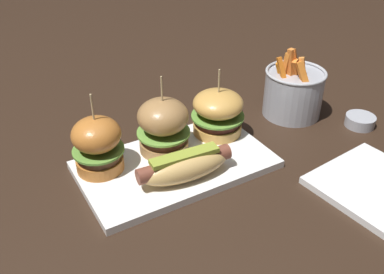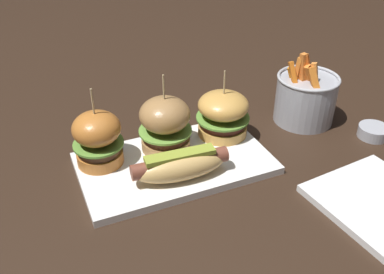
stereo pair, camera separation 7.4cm
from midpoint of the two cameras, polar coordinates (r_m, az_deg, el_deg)
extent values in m
plane|color=black|center=(0.76, -4.96, -4.18)|extent=(3.00, 3.00, 0.00)
cube|color=white|center=(0.76, -4.98, -3.76)|extent=(0.33, 0.19, 0.01)
ellipsoid|color=tan|center=(0.70, -4.01, -4.02)|extent=(0.16, 0.07, 0.05)
cylinder|color=brown|center=(0.70, -4.03, -3.67)|extent=(0.16, 0.04, 0.03)
cube|color=olive|center=(0.69, -4.08, -2.59)|extent=(0.12, 0.03, 0.01)
cylinder|color=#BE6F2D|center=(0.75, -14.88, -3.47)|extent=(0.08, 0.08, 0.02)
cylinder|color=brown|center=(0.74, -15.07, -2.34)|extent=(0.07, 0.07, 0.01)
cylinder|color=#609338|center=(0.74, -15.18, -1.75)|extent=(0.09, 0.09, 0.00)
ellipsoid|color=#BE6F2D|center=(0.72, -15.52, 0.23)|extent=(0.08, 0.08, 0.06)
cylinder|color=tan|center=(0.70, -16.03, 3.22)|extent=(0.00, 0.00, 0.06)
cylinder|color=#A57745|center=(0.78, -6.35, -1.07)|extent=(0.09, 0.09, 0.02)
cylinder|color=#452617|center=(0.77, -6.42, 0.00)|extent=(0.08, 0.08, 0.01)
cylinder|color=#6B9E3D|center=(0.77, -6.46, 0.59)|extent=(0.10, 0.10, 0.00)
ellipsoid|color=#A57745|center=(0.75, -6.62, 2.71)|extent=(0.09, 0.09, 0.06)
cylinder|color=tan|center=(0.73, -6.84, 5.82)|extent=(0.00, 0.00, 0.06)
cylinder|color=gold|center=(0.83, 0.82, 1.20)|extent=(0.09, 0.09, 0.02)
cylinder|color=#492118|center=(0.82, 0.83, 2.20)|extent=(0.09, 0.09, 0.01)
cylinder|color=#609338|center=(0.82, 0.83, 2.76)|extent=(0.10, 0.10, 0.00)
ellipsoid|color=gold|center=(0.80, 0.85, 4.38)|extent=(0.10, 0.10, 0.05)
cylinder|color=tan|center=(0.79, 0.87, 6.89)|extent=(0.00, 0.00, 0.06)
cylinder|color=#A8AAB2|center=(0.92, 11.04, 5.56)|extent=(0.12, 0.12, 0.09)
torus|color=#B7BABF|center=(0.90, 11.37, 8.37)|extent=(0.12, 0.12, 0.01)
cube|color=orange|center=(0.90, 11.34, 8.66)|extent=(0.04, 0.02, 0.09)
cube|color=orange|center=(0.90, 9.51, 8.00)|extent=(0.03, 0.02, 0.06)
cube|color=orange|center=(0.89, 9.82, 8.48)|extent=(0.02, 0.02, 0.08)
cube|color=orange|center=(0.92, 10.37, 8.17)|extent=(0.03, 0.01, 0.06)
cube|color=orange|center=(0.90, 11.34, 8.14)|extent=(0.04, 0.02, 0.07)
cube|color=orange|center=(0.89, 10.64, 8.60)|extent=(0.02, 0.02, 0.09)
cube|color=orange|center=(0.90, 10.89, 7.99)|extent=(0.02, 0.03, 0.06)
cube|color=orange|center=(0.87, 12.35, 7.30)|extent=(0.03, 0.05, 0.08)
cube|color=orange|center=(0.90, 10.24, 8.27)|extent=(0.02, 0.02, 0.07)
cube|color=orange|center=(0.89, 12.20, 7.83)|extent=(0.02, 0.03, 0.08)
cube|color=orange|center=(0.88, 9.65, 7.89)|extent=(0.02, 0.04, 0.08)
cylinder|color=#A8AAB2|center=(0.93, 19.32, 1.96)|extent=(0.06, 0.06, 0.02)
cylinder|color=tan|center=(0.92, 19.39, 2.32)|extent=(0.05, 0.05, 0.00)
cube|color=white|center=(0.76, 20.84, -6.39)|extent=(0.19, 0.19, 0.01)
camera|label=1|loc=(0.04, -92.86, -1.84)|focal=40.16mm
camera|label=2|loc=(0.04, 87.14, 1.84)|focal=40.16mm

